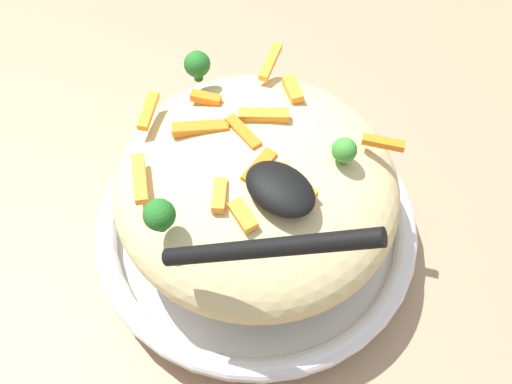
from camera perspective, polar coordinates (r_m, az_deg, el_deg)
ground_plane at (r=0.59m, az=0.00°, el=-4.42°), size 2.40×2.40×0.00m
serving_bowl at (r=0.57m, az=0.00°, el=-3.30°), size 0.28×0.28×0.04m
pasta_mound at (r=0.52m, az=0.00°, el=0.37°), size 0.23×0.23×0.10m
carrot_piece_0 at (r=0.52m, az=-4.51°, el=8.39°), size 0.03×0.02×0.01m
carrot_piece_1 at (r=0.47m, az=-10.38°, el=1.18°), size 0.04×0.03×0.01m
carrot_piece_2 at (r=0.51m, az=-9.62°, el=7.18°), size 0.03×0.04×0.01m
carrot_piece_3 at (r=0.46m, az=-3.30°, el=-0.30°), size 0.02×0.03×0.01m
carrot_piece_4 at (r=0.46m, az=1.32°, el=0.01°), size 0.04×0.02×0.01m
carrot_piece_5 at (r=0.52m, az=3.32°, el=9.16°), size 0.03×0.02×0.01m
carrot_piece_6 at (r=0.49m, az=-5.00°, el=5.70°), size 0.04×0.04×0.01m
carrot_piece_7 at (r=0.50m, az=0.69°, el=6.89°), size 0.04×0.03×0.01m
carrot_piece_8 at (r=0.47m, az=0.28°, el=2.26°), size 0.01×0.03×0.01m
carrot_piece_9 at (r=0.45m, az=-1.19°, el=-2.12°), size 0.03×0.02×0.01m
carrot_piece_10 at (r=0.50m, az=11.35°, el=4.36°), size 0.03×0.02×0.01m
carrot_piece_11 at (r=0.54m, az=1.31°, el=11.61°), size 0.02×0.04×0.01m
carrot_piece_12 at (r=0.49m, az=-1.15°, el=5.37°), size 0.04×0.02×0.01m
carrot_piece_13 at (r=0.46m, az=4.09°, el=1.28°), size 0.04×0.01×0.01m
broccoli_floret_0 at (r=0.48m, az=7.91°, el=3.72°), size 0.02×0.02×0.02m
broccoli_floret_1 at (r=0.44m, az=-8.65°, el=-2.07°), size 0.02×0.02×0.03m
broccoli_floret_2 at (r=0.52m, az=-5.29°, el=11.30°), size 0.02×0.02×0.03m
serving_spoon at (r=0.43m, az=1.79°, el=-1.39°), size 0.12×0.12×0.08m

